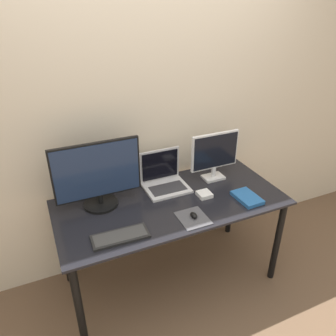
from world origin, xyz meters
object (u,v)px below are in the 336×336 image
monitor_left (98,175)px  keyboard (120,236)px  book (247,198)px  power_brick (204,194)px  mouse (194,215)px  monitor_right (215,154)px  laptop (164,178)px

monitor_left → keyboard: 0.45m
keyboard → book: size_ratio=1.57×
power_brick → book: bearing=-31.7°
keyboard → mouse: size_ratio=5.45×
monitor_right → mouse: monitor_right is taller
monitor_right → keyboard: size_ratio=1.13×
laptop → power_brick: 0.33m
laptop → book: size_ratio=1.44×
monitor_left → keyboard: monitor_left is taller
monitor_left → power_brick: bearing=-15.6°
power_brick → monitor_right: bearing=46.0°
mouse → power_brick: 0.28m
monitor_right → keyboard: monitor_right is taller
monitor_left → monitor_right: 0.91m
monitor_left → monitor_right: bearing=0.0°
monitor_left → power_brick: monitor_left is taller
mouse → monitor_right: bearing=45.9°
laptop → power_brick: (0.21, -0.25, -0.05)m
keyboard → mouse: (0.50, -0.01, 0.01)m
laptop → book: 0.63m
monitor_left → keyboard: (0.02, -0.39, -0.23)m
power_brick → monitor_left: bearing=164.4°
mouse → power_brick: size_ratio=0.65×
monitor_right → laptop: monitor_right is taller
keyboard → book: book is taller
laptop → keyboard: size_ratio=0.92×
monitor_left → power_brick: size_ratio=5.96×
laptop → power_brick: laptop is taller
monitor_right → mouse: size_ratio=6.15×
monitor_right → mouse: (-0.39, -0.40, -0.19)m
monitor_right → book: monitor_right is taller
laptop → book: bearing=-41.1°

